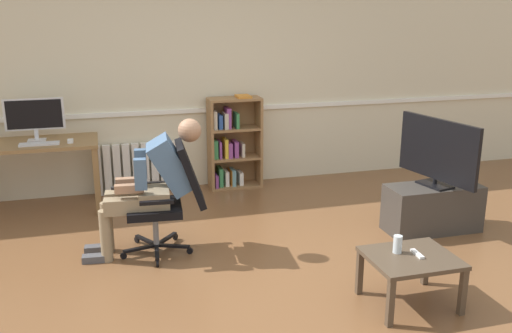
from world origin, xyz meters
name	(u,v)px	position (x,y,z in m)	size (l,w,h in m)	color
ground_plane	(267,281)	(0.00, 0.00, 0.00)	(18.00, 18.00, 0.00)	brown
back_wall	(202,73)	(0.00, 2.65, 1.35)	(12.00, 0.13, 2.70)	beige
computer_desk	(38,152)	(-1.82, 2.15, 0.65)	(1.20, 0.65, 0.76)	olive
imac_monitor	(34,116)	(-1.83, 2.23, 1.01)	(0.59, 0.14, 0.44)	silver
keyboard	(39,144)	(-1.79, 2.01, 0.77)	(0.39, 0.12, 0.02)	silver
computer_mouse	(70,141)	(-1.49, 2.03, 0.77)	(0.06, 0.10, 0.03)	white
bookshelf	(232,145)	(0.30, 2.44, 0.52)	(0.62, 0.29, 1.10)	olive
radiator	(136,168)	(-0.82, 2.54, 0.29)	(0.94, 0.08, 0.58)	white
office_chair	(171,195)	(-0.64, 0.77, 0.53)	(0.78, 0.62, 0.99)	black
person_seated	(152,183)	(-0.80, 0.79, 0.64)	(1.06, 0.41, 1.19)	#937F60
tv_stand	(432,208)	(1.84, 0.58, 0.23)	(0.90, 0.39, 0.45)	#3D3833
tv_screen	(438,151)	(1.84, 0.58, 0.79)	(0.26, 0.93, 0.64)	black
coffee_table	(411,263)	(0.90, -0.62, 0.33)	(0.62, 0.53, 0.38)	#4C3D2D
drinking_glass	(398,244)	(0.83, -0.54, 0.45)	(0.06, 0.06, 0.13)	silver
spare_remote	(417,254)	(0.95, -0.61, 0.39)	(0.04, 0.15, 0.02)	white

